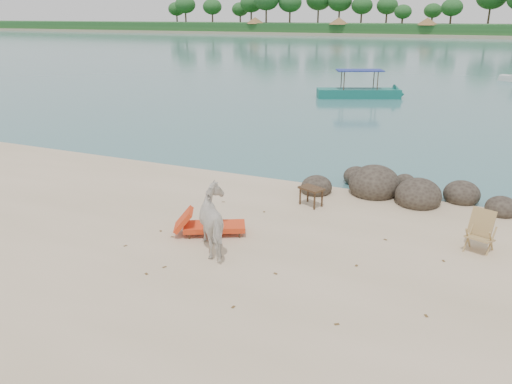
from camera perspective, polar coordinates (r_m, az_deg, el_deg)
water at (r=99.59m, az=22.08°, el=15.15°), size 400.00×400.00×0.00m
far_shore at (r=179.49m, az=23.39°, el=16.39°), size 420.00×90.00×1.40m
far_scenery at (r=146.13m, az=23.19°, el=17.25°), size 420.00×18.00×9.50m
boulders at (r=16.25m, az=15.81°, el=0.22°), size 6.34×2.81×1.21m
cow at (r=11.98m, az=-4.47°, el=-3.40°), size 1.79×1.86×1.50m
side_table at (r=14.92m, az=6.31°, el=-0.65°), size 0.83×0.70×0.57m
lounge_chair at (r=12.99m, az=-4.77°, el=-3.70°), size 2.07×1.51×0.59m
deck_chair at (r=13.11m, az=24.28°, el=-4.36°), size 0.82×0.85×0.97m
boat_near at (r=35.78m, az=11.75°, el=13.01°), size 6.39×3.82×3.09m
dead_leaves at (r=12.10m, az=-0.43°, el=-6.99°), size 7.40×5.20×0.00m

